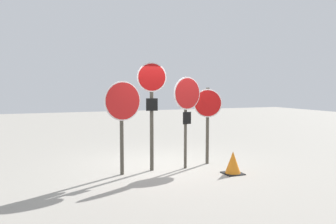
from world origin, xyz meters
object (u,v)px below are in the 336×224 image
stop_sign_1 (152,98)px  stop_sign_3 (208,112)px  stop_sign_0 (123,110)px  traffic_cone_0 (233,163)px  stop_sign_2 (187,103)px

stop_sign_1 → stop_sign_3: size_ratio=1.30×
stop_sign_0 → traffic_cone_0: stop_sign_0 is taller
stop_sign_1 → stop_sign_2: 0.88m
stop_sign_2 → traffic_cone_0: (0.80, -0.85, -1.37)m
stop_sign_2 → stop_sign_3: (0.71, 0.24, -0.25)m
traffic_cone_0 → stop_sign_3: bearing=94.5°
stop_sign_0 → stop_sign_2: size_ratio=0.95×
stop_sign_3 → stop_sign_2: bearing=-135.2°
stop_sign_1 → traffic_cone_0: 2.43m
stop_sign_3 → stop_sign_0: bearing=-147.8°
stop_sign_3 → traffic_cone_0: 1.56m
stop_sign_0 → traffic_cone_0: size_ratio=4.06×
stop_sign_1 → stop_sign_0: bearing=-157.7°
stop_sign_0 → stop_sign_1: size_ratio=0.83×
stop_sign_0 → stop_sign_3: 2.33m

